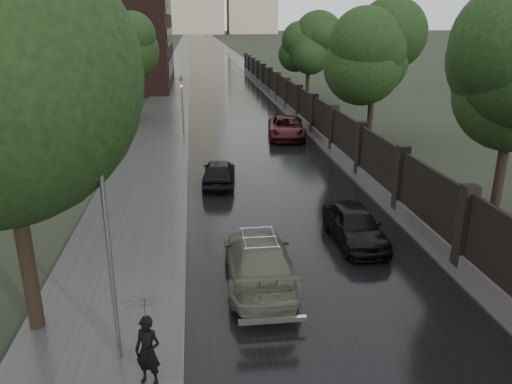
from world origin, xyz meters
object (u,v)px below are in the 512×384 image
object	(u,v)px
lamp_post	(110,257)
pedestrian_umbrella	(145,315)
tree_right_c	(309,47)
volga_sedan	(259,260)
hatchback_left	(219,172)
car_right_near	(355,225)
car_right_far	(286,128)
tree_left_far	(130,51)
tree_right_b	(374,62)
traffic_light	(182,100)

from	to	relation	value
lamp_post	pedestrian_umbrella	size ratio (longest dim) A/B	2.09
tree_right_c	volga_sedan	size ratio (longest dim) A/B	1.47
tree_right_c	hatchback_left	world-z (taller)	tree_right_c
car_right_near	car_right_far	size ratio (longest dim) A/B	0.77
tree_right_c	pedestrian_umbrella	xyz separation A→B (m)	(-12.16, -39.43, -3.16)
tree_left_far	pedestrian_umbrella	xyz separation A→B (m)	(3.34, -29.43, -3.45)
tree_right_c	hatchback_left	xyz separation A→B (m)	(-9.99, -25.79, -4.33)
tree_right_b	traffic_light	xyz separation A→B (m)	(-11.80, 2.99, -2.55)
car_right_near	car_right_far	distance (m)	16.47
lamp_post	tree_right_b	bearing A→B (deg)	57.82
traffic_light	pedestrian_umbrella	distance (m)	24.44
tree_right_b	pedestrian_umbrella	xyz separation A→B (m)	(-12.16, -21.43, -3.16)
lamp_post	pedestrian_umbrella	distance (m)	1.48
tree_right_b	car_right_far	distance (m)	6.81
tree_left_far	pedestrian_umbrella	world-z (taller)	tree_left_far
hatchback_left	car_right_near	bearing A→B (deg)	127.18
lamp_post	volga_sedan	size ratio (longest dim) A/B	1.07
tree_right_c	traffic_light	distance (m)	19.26
tree_right_b	tree_right_c	size ratio (longest dim) A/B	1.00
tree_right_c	traffic_light	xyz separation A→B (m)	(-11.80, -15.01, -2.55)
tree_right_b	car_right_far	bearing A→B (deg)	162.15
tree_right_b	lamp_post	world-z (taller)	tree_right_b
volga_sedan	hatchback_left	size ratio (longest dim) A/B	1.31
tree_left_far	car_right_near	bearing A→B (deg)	-66.69
tree_left_far	volga_sedan	world-z (taller)	tree_left_far
volga_sedan	pedestrian_umbrella	size ratio (longest dim) A/B	1.95
tree_right_b	lamp_post	xyz separation A→B (m)	(-12.90, -20.50, -2.28)
lamp_post	hatchback_left	world-z (taller)	lamp_post
tree_right_c	pedestrian_umbrella	size ratio (longest dim) A/B	2.87
hatchback_left	volga_sedan	bearing A→B (deg)	99.81
traffic_light	hatchback_left	bearing A→B (deg)	-80.49
tree_right_c	car_right_near	world-z (taller)	tree_right_c
hatchback_left	car_right_near	size ratio (longest dim) A/B	0.95
tree_left_far	hatchback_left	size ratio (longest dim) A/B	2.02
tree_right_c	car_right_near	size ratio (longest dim) A/B	1.83
traffic_light	car_right_far	xyz separation A→B (m)	(6.74, -1.37, -1.70)
lamp_post	car_right_far	world-z (taller)	lamp_post
tree_right_b	hatchback_left	xyz separation A→B (m)	(-9.99, -7.79, -4.33)
volga_sedan	car_right_far	world-z (taller)	same
tree_right_c	car_right_far	bearing A→B (deg)	-107.18
lamp_post	car_right_far	xyz separation A→B (m)	(7.84, 22.13, -1.98)
tree_left_far	volga_sedan	xyz separation A→B (m)	(6.19, -25.16, -4.55)
tree_left_far	volga_sedan	distance (m)	26.31
volga_sedan	car_right_near	distance (m)	4.32
tree_left_far	tree_right_b	size ratio (longest dim) A/B	1.05
lamp_post	volga_sedan	bearing A→B (deg)	42.88
tree_right_c	tree_right_b	bearing A→B (deg)	-90.00
hatchback_left	car_right_near	world-z (taller)	car_right_near
hatchback_left	pedestrian_umbrella	world-z (taller)	pedestrian_umbrella
lamp_post	pedestrian_umbrella	bearing A→B (deg)	-51.51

